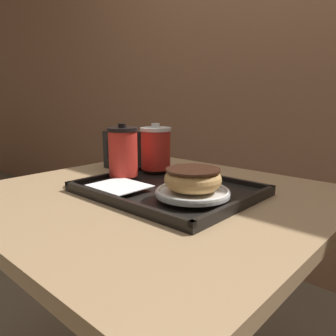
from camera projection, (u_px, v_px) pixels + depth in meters
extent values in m
cube|color=#9E6B4C|center=(319.00, 43.00, 1.52)|extent=(8.00, 0.05, 2.40)
cube|color=tan|center=(154.00, 198.00, 0.83)|extent=(0.84, 0.80, 0.03)
cylinder|color=#333338|center=(155.00, 321.00, 0.91)|extent=(0.08, 0.08, 0.69)
cube|color=black|center=(168.00, 191.00, 0.82)|extent=(0.41, 0.33, 0.01)
cube|color=black|center=(119.00, 200.00, 0.70)|extent=(0.41, 0.01, 0.01)
cube|color=black|center=(205.00, 175.00, 0.93)|extent=(0.41, 0.01, 0.01)
cube|color=black|center=(117.00, 174.00, 0.95)|extent=(0.01, 0.33, 0.01)
cube|color=black|center=(239.00, 203.00, 0.69)|extent=(0.01, 0.33, 0.01)
cube|color=white|center=(120.00, 186.00, 0.80)|extent=(0.13, 0.11, 0.00)
cylinder|color=red|center=(122.00, 154.00, 0.89)|extent=(0.08, 0.08, 0.12)
cylinder|color=black|center=(121.00, 129.00, 0.87)|extent=(0.08, 0.08, 0.01)
cylinder|color=black|center=(121.00, 126.00, 0.87)|extent=(0.02, 0.02, 0.01)
cylinder|color=red|center=(156.00, 150.00, 0.98)|extent=(0.09, 0.09, 0.11)
cylinder|color=white|center=(156.00, 129.00, 0.96)|extent=(0.09, 0.09, 0.01)
cylinder|color=white|center=(156.00, 125.00, 0.96)|extent=(0.02, 0.02, 0.01)
cylinder|color=white|center=(193.00, 193.00, 0.72)|extent=(0.17, 0.17, 0.01)
torus|color=white|center=(193.00, 191.00, 0.72)|extent=(0.16, 0.16, 0.01)
torus|color=tan|center=(193.00, 180.00, 0.71)|extent=(0.13, 0.13, 0.04)
cylinder|color=#381E14|center=(193.00, 170.00, 0.71)|extent=(0.12, 0.12, 0.00)
ellipsoid|color=silver|center=(199.00, 179.00, 0.84)|extent=(0.04, 0.04, 0.01)
cube|color=silver|center=(188.00, 174.00, 0.91)|extent=(0.10, 0.05, 0.00)
cube|color=black|center=(123.00, 150.00, 1.09)|extent=(0.12, 0.07, 0.13)
cube|color=black|center=(114.00, 150.00, 1.07)|extent=(0.07, 0.00, 0.06)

